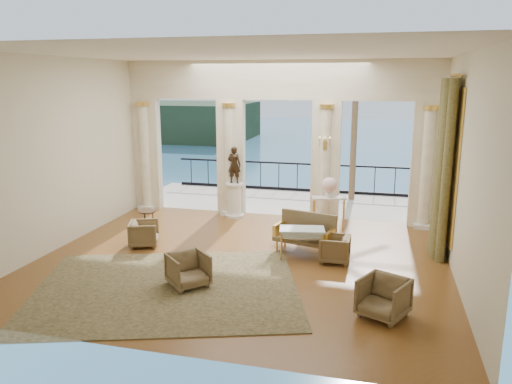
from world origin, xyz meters
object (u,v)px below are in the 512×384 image
(armchair_a, at_px, (188,268))
(console_table, at_px, (329,202))
(statue, at_px, (234,165))
(side_table, at_px, (147,215))
(armchair_c, at_px, (335,248))
(armchair_b, at_px, (384,296))
(settee, at_px, (306,233))
(game_table, at_px, (302,231))
(armchair_d, at_px, (144,232))
(pedestal, at_px, (235,201))

(armchair_a, xyz_separation_m, console_table, (2.23, 4.64, 0.35))
(statue, bearing_deg, side_table, 58.40)
(armchair_c, height_order, statue, statue)
(armchair_b, bearing_deg, armchair_c, 139.50)
(armchair_c, bearing_deg, settee, -125.76)
(game_table, bearing_deg, side_table, 162.31)
(armchair_b, bearing_deg, armchair_d, -176.88)
(pedestal, xyz_separation_m, side_table, (-1.59, -2.44, 0.11))
(armchair_c, distance_m, game_table, 0.81)
(armchair_b, xyz_separation_m, pedestal, (-4.29, 5.47, 0.11))
(armchair_d, xyz_separation_m, game_table, (3.84, 0.15, 0.28))
(settee, distance_m, side_table, 4.09)
(armchair_a, distance_m, statue, 5.25)
(armchair_c, bearing_deg, side_table, -96.57)
(armchair_d, relative_size, statue, 0.64)
(armchair_b, distance_m, pedestal, 6.95)
(game_table, relative_size, side_table, 1.56)
(armchair_a, relative_size, statue, 0.68)
(armchair_a, height_order, settee, settee)
(armchair_d, xyz_separation_m, statue, (1.37, 3.09, 1.21))
(armchair_c, height_order, game_table, game_table)
(armchair_d, height_order, statue, statue)
(game_table, relative_size, console_table, 1.13)
(statue, height_order, side_table, statue)
(armchair_b, relative_size, side_table, 1.09)
(console_table, height_order, side_table, console_table)
(armchair_c, bearing_deg, armchair_d, -88.81)
(armchair_d, distance_m, statue, 3.59)
(game_table, height_order, side_table, side_table)
(settee, bearing_deg, armchair_a, -111.75)
(side_table, bearing_deg, armchair_b, -27.33)
(console_table, bearing_deg, armchair_b, -88.45)
(game_table, xyz_separation_m, pedestal, (-2.47, 2.94, -0.13))
(game_table, height_order, console_table, console_table)
(armchair_d, distance_m, settee, 3.91)
(pedestal, bearing_deg, statue, 0.00)
(console_table, bearing_deg, armchair_d, -162.57)
(game_table, bearing_deg, settee, 76.27)
(statue, xyz_separation_m, console_table, (2.81, -0.45, -0.83))
(game_table, bearing_deg, statue, 119.47)
(game_table, distance_m, pedestal, 3.85)
(armchair_a, bearing_deg, pedestal, 50.72)
(armchair_c, distance_m, settee, 0.91)
(pedestal, bearing_deg, armchair_c, -43.24)
(armchair_b, height_order, statue, statue)
(armchair_d, relative_size, game_table, 0.63)
(armchair_a, xyz_separation_m, statue, (-0.58, 5.09, 1.18))
(statue, bearing_deg, armchair_b, 129.58)
(game_table, xyz_separation_m, side_table, (-4.06, 0.50, -0.02))
(armchair_d, relative_size, console_table, 0.71)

